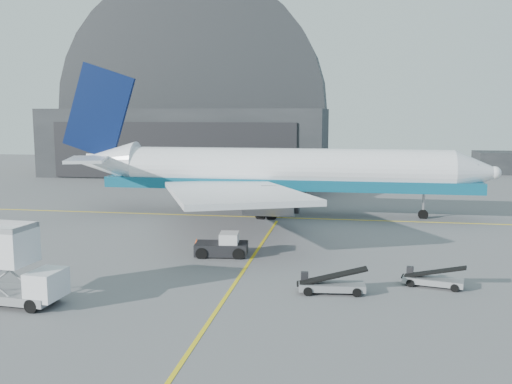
% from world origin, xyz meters
% --- Properties ---
extents(ground, '(200.00, 200.00, 0.00)m').
position_xyz_m(ground, '(0.00, 0.00, 0.00)').
color(ground, '#565659').
rests_on(ground, ground).
extents(taxi_lines, '(80.00, 42.12, 0.02)m').
position_xyz_m(taxi_lines, '(0.00, 12.67, 0.01)').
color(taxi_lines, yellow).
rests_on(taxi_lines, ground).
extents(hangar, '(50.00, 28.30, 28.00)m').
position_xyz_m(hangar, '(-22.00, 64.95, 9.54)').
color(hangar, black).
rests_on(hangar, ground).
extents(airliner, '(49.32, 47.83, 17.31)m').
position_xyz_m(airliner, '(-1.32, 22.01, 4.84)').
color(airliner, white).
rests_on(airliner, ground).
extents(catering_truck, '(6.84, 2.99, 4.59)m').
position_xyz_m(catering_truck, '(-12.84, -10.59, 2.32)').
color(catering_truck, gray).
rests_on(catering_truck, ground).
extents(pushback_tug, '(4.40, 2.86, 1.93)m').
position_xyz_m(pushback_tug, '(-2.44, 2.86, 0.73)').
color(pushback_tug, black).
rests_on(pushback_tug, ground).
extents(belt_loader_a, '(4.56, 1.93, 1.71)m').
position_xyz_m(belt_loader_a, '(6.47, -5.35, 0.53)').
color(belt_loader_a, gray).
rests_on(belt_loader_a, ground).
extents(belt_loader_b, '(4.18, 2.13, 1.56)m').
position_xyz_m(belt_loader_b, '(13.10, -2.91, 0.48)').
color(belt_loader_b, gray).
rests_on(belt_loader_b, ground).
extents(traffic_cone, '(0.32, 0.32, 0.46)m').
position_xyz_m(traffic_cone, '(-5.67, 6.59, 0.22)').
color(traffic_cone, '#E13E07').
rests_on(traffic_cone, ground).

